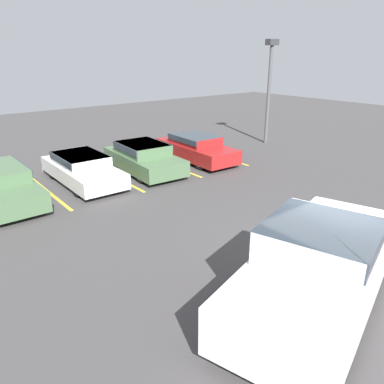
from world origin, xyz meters
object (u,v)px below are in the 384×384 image
Objects in this scene: pickup_truck at (321,262)px; parked_sedan_d at (196,147)px; parked_sedan_b at (82,168)px; light_post at (270,80)px; wheel_stop_curb at (63,166)px; parked_sedan_a at (0,183)px; parked_sedan_c at (144,157)px.

pickup_truck is 1.36× the size of parked_sedan_d.
pickup_truck is 10.89m from parked_sedan_d.
light_post reaches higher than parked_sedan_b.
pickup_truck is at bearing -23.80° from parked_sedan_d.
parked_sedan_d is at bearing -26.87° from wheel_stop_curb.
parked_sedan_a is 2.69× the size of wheel_stop_curb.
wheel_stop_curb is at bearing 178.03° from parked_sedan_b.
parked_sedan_c is 2.84m from parked_sedan_d.
parked_sedan_c is at bearing 85.20° from parked_sedan_b.
parked_sedan_a is at bearing -87.80° from parked_sedan_c.
parked_sedan_c is at bearing -46.89° from wheel_stop_curb.
parked_sedan_d is 6.05m from wheel_stop_curb.
parked_sedan_d reaches higher than wheel_stop_curb.
parked_sedan_a is 0.87× the size of light_post.
parked_sedan_d is (8.43, -0.14, -0.01)m from parked_sedan_a.
pickup_truck is 1.28× the size of parked_sedan_a.
parked_sedan_a is at bearing -87.05° from parked_sedan_b.
parked_sedan_c is at bearing -88.25° from parked_sedan_d.
parked_sedan_d is at bearing 47.19° from pickup_truck.
parked_sedan_b is at bearing -90.61° from parked_sedan_d.
light_post is (10.90, 0.16, 2.77)m from parked_sedan_b.
parked_sedan_b is 5.48m from parked_sedan_d.
pickup_truck is 10.59m from parked_sedan_a.
pickup_truck reaches higher than parked_sedan_c.
wheel_stop_curb is (-5.37, 2.72, -0.57)m from parked_sedan_d.
parked_sedan_a is at bearing -88.78° from parked_sedan_d.
pickup_truck is 3.43× the size of wheel_stop_curb.
parked_sedan_b is at bearing -92.47° from wheel_stop_curb.
parked_sedan_c is (1.92, 9.81, -0.24)m from pickup_truck.
parked_sedan_a is at bearing -178.79° from light_post.
parked_sedan_d is at bearing 93.00° from parked_sedan_c.
parked_sedan_d is 6.09m from light_post.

